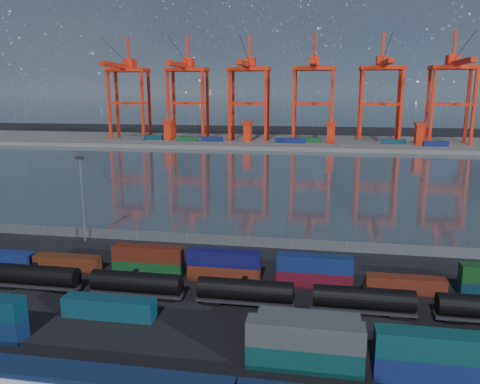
# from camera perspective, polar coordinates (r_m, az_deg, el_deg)

# --- Properties ---
(ground) EXTENTS (700.00, 700.00, 0.00)m
(ground) POSITION_cam_1_polar(r_m,az_deg,el_deg) (63.45, -4.75, -14.56)
(ground) COLOR black
(ground) RESTS_ON ground
(harbor_water) EXTENTS (700.00, 700.00, 0.00)m
(harbor_water) POSITION_cam_1_polar(r_m,az_deg,el_deg) (163.00, 4.47, 1.99)
(harbor_water) COLOR #313E46
(harbor_water) RESTS_ON ground
(far_quay) EXTENTS (700.00, 70.00, 2.00)m
(far_quay) POSITION_cam_1_polar(r_m,az_deg,el_deg) (266.65, 6.61, 6.07)
(far_quay) COLOR #514F4C
(far_quay) RESTS_ON ground
(distant_mountains) EXTENTS (2470.00, 1100.00, 520.00)m
(distant_mountains) POSITION_cam_1_polar(r_m,az_deg,el_deg) (1666.64, 11.98, 18.41)
(distant_mountains) COLOR #1E2630
(distant_mountains) RESTS_ON ground
(container_row_south) EXTENTS (127.18, 2.47, 5.27)m
(container_row_south) POSITION_cam_1_polar(r_m,az_deg,el_deg) (52.73, -3.11, -17.73)
(container_row_south) COLOR #444549
(container_row_south) RESTS_ON ground
(container_row_mid) EXTENTS (141.03, 2.46, 5.24)m
(container_row_mid) POSITION_cam_1_polar(r_m,az_deg,el_deg) (67.79, -22.20, -12.16)
(container_row_mid) COLOR #3C4041
(container_row_mid) RESTS_ON ground
(container_row_north) EXTENTS (128.00, 2.27, 4.83)m
(container_row_north) POSITION_cam_1_polar(r_m,az_deg,el_deg) (71.97, 1.57, -9.49)
(container_row_north) COLOR #0F134C
(container_row_north) RESTS_ON ground
(tanker_string) EXTENTS (90.90, 2.88, 4.12)m
(tanker_string) POSITION_cam_1_polar(r_m,az_deg,el_deg) (66.10, -6.15, -11.48)
(tanker_string) COLOR black
(tanker_string) RESTS_ON ground
(waterfront_fence) EXTENTS (160.12, 0.12, 2.20)m
(waterfront_fence) POSITION_cam_1_polar(r_m,az_deg,el_deg) (88.46, -0.22, -5.98)
(waterfront_fence) COLOR #595B5E
(waterfront_fence) RESTS_ON ground
(yard_light_mast) EXTENTS (1.60, 0.40, 16.60)m
(yard_light_mast) POSITION_cam_1_polar(r_m,az_deg,el_deg) (94.27, -18.71, -0.27)
(yard_light_mast) COLOR slate
(yard_light_mast) RESTS_ON ground
(gantry_cranes) EXTENTS (197.69, 43.56, 58.99)m
(gantry_cranes) POSITION_cam_1_polar(r_m,az_deg,el_deg) (259.34, 5.01, 13.72)
(gantry_cranes) COLOR red
(gantry_cranes) RESTS_ON ground
(quay_containers) EXTENTS (172.58, 10.99, 2.60)m
(quay_containers) POSITION_cam_1_polar(r_m,az_deg,el_deg) (252.86, 3.93, 6.32)
(quay_containers) COLOR navy
(quay_containers) RESTS_ON far_quay
(straddle_carriers) EXTENTS (140.00, 7.00, 11.10)m
(straddle_carriers) POSITION_cam_1_polar(r_m,az_deg,el_deg) (256.24, 5.95, 7.38)
(straddle_carriers) COLOR red
(straddle_carriers) RESTS_ON far_quay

